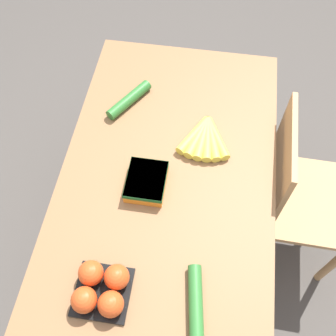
% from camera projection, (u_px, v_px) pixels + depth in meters
% --- Properties ---
extents(ground_plane, '(12.00, 12.00, 0.00)m').
position_uv_depth(ground_plane, '(168.00, 247.00, 2.08)').
color(ground_plane, '#4C4742').
extents(dining_table, '(1.30, 0.77, 0.78)m').
position_uv_depth(dining_table, '(168.00, 188.00, 1.51)').
color(dining_table, olive).
rests_on(dining_table, ground_plane).
extents(chair, '(0.43, 0.41, 0.90)m').
position_uv_depth(chair, '(297.00, 196.00, 1.70)').
color(chair, tan).
rests_on(chair, ground_plane).
extents(banana_bunch, '(0.20, 0.20, 0.04)m').
position_uv_depth(banana_bunch, '(205.00, 138.00, 1.47)').
color(banana_bunch, brown).
rests_on(banana_bunch, dining_table).
extents(tomato_pack, '(0.17, 0.17, 0.09)m').
position_uv_depth(tomato_pack, '(101.00, 289.00, 1.16)').
color(tomato_pack, black).
rests_on(tomato_pack, dining_table).
extents(carrot_bag, '(0.16, 0.13, 0.05)m').
position_uv_depth(carrot_bag, '(146.00, 181.00, 1.36)').
color(carrot_bag, orange).
rests_on(carrot_bag, dining_table).
extents(cucumber_near, '(0.21, 0.15, 0.04)m').
position_uv_depth(cucumber_near, '(129.00, 100.00, 1.56)').
color(cucumber_near, '#2D702D').
rests_on(cucumber_near, dining_table).
extents(cucumber_far, '(0.22, 0.07, 0.04)m').
position_uv_depth(cucumber_far, '(196.00, 302.00, 1.16)').
color(cucumber_far, '#2D702D').
rests_on(cucumber_far, dining_table).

